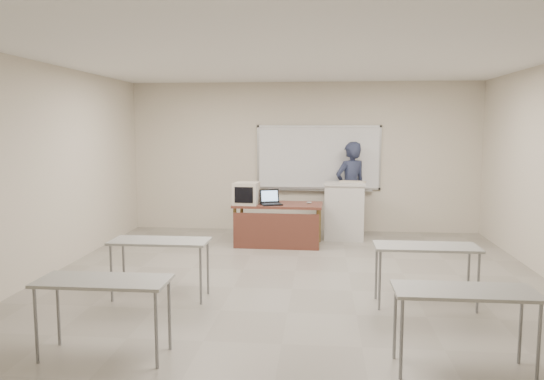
# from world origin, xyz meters

# --- Properties ---
(floor) EXTENTS (7.00, 8.00, 0.01)m
(floor) POSITION_xyz_m (0.00, 0.00, -0.01)
(floor) COLOR gray
(floor) RESTS_ON ground
(whiteboard) EXTENTS (2.48, 0.10, 1.31)m
(whiteboard) POSITION_xyz_m (0.30, 3.97, 1.48)
(whiteboard) COLOR white
(whiteboard) RESTS_ON floor
(student_desks) EXTENTS (4.40, 2.20, 0.73)m
(student_desks) POSITION_xyz_m (-0.00, -1.35, 0.67)
(student_desks) COLOR gray
(student_desks) RESTS_ON floor
(instructor_desk) EXTENTS (1.57, 0.78, 0.75)m
(instructor_desk) POSITION_xyz_m (-0.40, 2.49, 0.56)
(instructor_desk) COLOR brown
(instructor_desk) RESTS_ON floor
(podium) EXTENTS (0.76, 0.56, 1.07)m
(podium) POSITION_xyz_m (0.80, 3.20, 0.54)
(podium) COLOR beige
(podium) RESTS_ON floor
(crt_monitor) EXTENTS (0.43, 0.47, 0.40)m
(crt_monitor) POSITION_xyz_m (-0.95, 2.48, 0.94)
(crt_monitor) COLOR #BBB19F
(crt_monitor) RESTS_ON instructor_desk
(laptop) EXTENTS (0.35, 0.32, 0.26)m
(laptop) POSITION_xyz_m (-0.50, 2.48, 0.81)
(laptop) COLOR black
(laptop) RESTS_ON instructor_desk
(mouse) EXTENTS (0.11, 0.08, 0.04)m
(mouse) POSITION_xyz_m (0.15, 2.65, 0.77)
(mouse) COLOR gray
(mouse) RESTS_ON instructor_desk
(keyboard) EXTENTS (0.51, 0.30, 0.03)m
(keyboard) POSITION_xyz_m (0.95, 3.28, 1.09)
(keyboard) COLOR #BBB19F
(keyboard) RESTS_ON podium
(presenter) EXTENTS (0.80, 0.72, 1.83)m
(presenter) POSITION_xyz_m (0.94, 3.68, 0.91)
(presenter) COLOR black
(presenter) RESTS_ON floor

